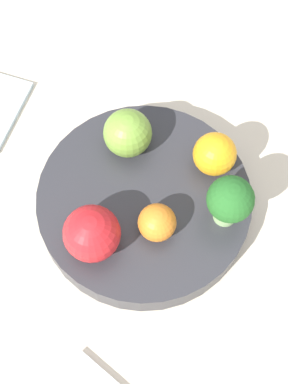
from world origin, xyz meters
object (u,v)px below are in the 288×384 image
object	(u,v)px
broccoli	(230,201)
orange_front	(157,223)
apple_green	(128,133)
apple_red	(92,233)
orange_back	(215,154)
bowl	(144,203)

from	to	relation	value
broccoli	orange_front	size ratio (longest dim) A/B	1.71
broccoli	apple_green	distance (m)	0.13
apple_red	orange_front	distance (m)	0.07
orange_back	apple_green	bearing A→B (deg)	167.18
broccoli	orange_back	xyz separation A→B (m)	(-0.01, 0.06, -0.02)
bowl	apple_red	world-z (taller)	apple_red
apple_red	apple_green	xyz separation A→B (m)	(0.03, 0.11, -0.00)
broccoli	bowl	bearing A→B (deg)	166.26
apple_green	orange_back	bearing A→B (deg)	-12.82
bowl	apple_red	xyz separation A→B (m)	(-0.05, -0.05, 0.05)
broccoli	orange_front	distance (m)	0.07
bowl	orange_back	world-z (taller)	orange_back
apple_green	orange_back	size ratio (longest dim) A/B	1.13
apple_green	broccoli	bearing A→B (deg)	-38.24
apple_red	broccoli	bearing A→B (deg)	14.17
bowl	orange_front	xyz separation A→B (m)	(0.01, -0.04, 0.04)
bowl	orange_front	distance (m)	0.05
apple_green	orange_front	world-z (taller)	apple_green
apple_red	orange_front	size ratio (longest dim) A/B	1.46
orange_front	orange_back	size ratio (longest dim) A/B	0.84
broccoli	apple_red	bearing A→B (deg)	-165.83
broccoli	orange_front	xyz separation A→B (m)	(-0.07, -0.02, -0.02)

